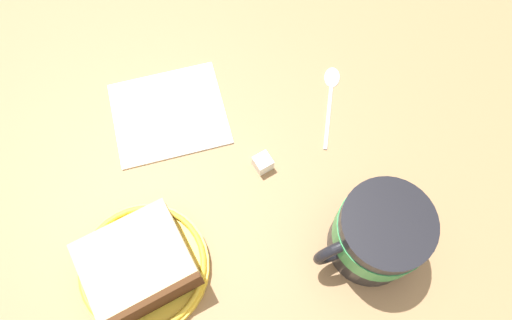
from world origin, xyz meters
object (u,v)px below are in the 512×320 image
Objects in this scene: tea_mug at (378,234)px; folded_napkin at (167,114)px; small_plate at (144,268)px; sugar_cube at (263,163)px; teaspoon at (331,88)px; cake_slice at (139,265)px.

tea_mug is 0.87× the size of folded_napkin.
small_plate is at bearing -124.35° from folded_napkin.
sugar_cube is at bearing 109.45° from tea_mug.
small_plate is 31.15cm from teaspoon.
folded_napkin is (10.67, 15.86, -3.42)cm from cake_slice.
teaspoon is 5.17× the size of sugar_cube.
folded_napkin is at bearing 158.89° from teaspoon.
teaspoon is at bearing 66.86° from tea_mug.
cake_slice is (-0.01, -0.27, 2.87)cm from small_plate.
small_plate reaches higher than teaspoon.
folded_napkin is at bearing 118.85° from sugar_cube.
teaspoon is 20.81cm from folded_napkin.
cake_slice is at bearing 155.54° from tea_mug.
tea_mug is (22.19, -10.10, 1.38)cm from cake_slice.
cake_slice is at bearing -92.80° from small_plate.
tea_mug is 1.20× the size of teaspoon.
sugar_cube is at bearing 12.09° from small_plate.
sugar_cube is (6.56, -11.91, 0.65)cm from folded_napkin.
tea_mug is 15.47cm from sugar_cube.
small_plate is 1.19× the size of tea_mug.
teaspoon is (30.09, 8.37, -3.36)cm from cake_slice.
sugar_cube is (17.23, 3.95, -2.76)cm from cake_slice.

